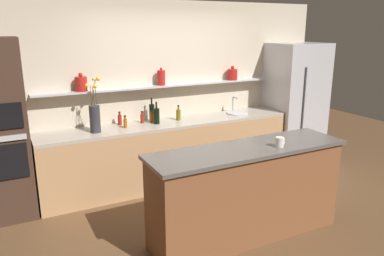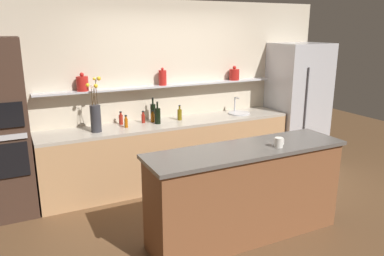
% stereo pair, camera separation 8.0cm
% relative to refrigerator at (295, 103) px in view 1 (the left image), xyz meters
% --- Properties ---
extents(ground_plane, '(12.00, 12.00, 0.00)m').
position_rel_refrigerator_xyz_m(ground_plane, '(-2.16, -1.20, -0.99)').
color(ground_plane, brown).
extents(back_wall_unit, '(5.20, 0.28, 2.60)m').
position_rel_refrigerator_xyz_m(back_wall_unit, '(-2.16, 0.40, 0.31)').
color(back_wall_unit, beige).
rests_on(back_wall_unit, ground_plane).
extents(back_counter_unit, '(3.67, 0.62, 0.92)m').
position_rel_refrigerator_xyz_m(back_counter_unit, '(-2.29, 0.04, -0.53)').
color(back_counter_unit, tan).
rests_on(back_counter_unit, ground_plane).
extents(island_counter, '(2.20, 0.61, 1.02)m').
position_rel_refrigerator_xyz_m(island_counter, '(-2.16, -1.68, -0.48)').
color(island_counter, brown).
rests_on(island_counter, ground_plane).
extents(refrigerator, '(0.88, 0.73, 1.98)m').
position_rel_refrigerator_xyz_m(refrigerator, '(0.00, 0.00, 0.00)').
color(refrigerator, '#B7B7BC').
rests_on(refrigerator, ground_plane).
extents(flower_vase, '(0.19, 0.15, 0.71)m').
position_rel_refrigerator_xyz_m(flower_vase, '(-3.36, -0.01, 0.14)').
color(flower_vase, '#2D2D33').
rests_on(flower_vase, back_counter_unit).
extents(sink_fixture, '(0.33, 0.33, 0.25)m').
position_rel_refrigerator_xyz_m(sink_fixture, '(-1.14, 0.05, -0.05)').
color(sink_fixture, '#B7B7BC').
rests_on(sink_fixture, back_counter_unit).
extents(bottle_oil_0, '(0.06, 0.06, 0.22)m').
position_rel_refrigerator_xyz_m(bottle_oil_0, '(-2.13, 0.09, 0.01)').
color(bottle_oil_0, brown).
rests_on(bottle_oil_0, back_counter_unit).
extents(bottle_sauce_1, '(0.05, 0.05, 0.17)m').
position_rel_refrigerator_xyz_m(bottle_sauce_1, '(-2.66, 0.17, 0.00)').
color(bottle_sauce_1, maroon).
rests_on(bottle_sauce_1, back_counter_unit).
extents(bottle_sauce_2, '(0.05, 0.05, 0.17)m').
position_rel_refrigerator_xyz_m(bottle_sauce_2, '(-2.95, 0.02, 0.00)').
color(bottle_sauce_2, '#9E4C0A').
rests_on(bottle_sauce_2, back_counter_unit).
extents(bottle_sauce_3, '(0.05, 0.05, 0.17)m').
position_rel_refrigerator_xyz_m(bottle_sauce_3, '(-2.53, 0.14, -0.00)').
color(bottle_sauce_3, '#9E4C0A').
rests_on(bottle_sauce_3, back_counter_unit).
extents(bottle_sauce_4, '(0.06, 0.06, 0.18)m').
position_rel_refrigerator_xyz_m(bottle_sauce_4, '(-2.97, 0.21, 0.01)').
color(bottle_sauce_4, maroon).
rests_on(bottle_sauce_4, back_counter_unit).
extents(bottle_wine_5, '(0.08, 0.08, 0.31)m').
position_rel_refrigerator_xyz_m(bottle_wine_5, '(-2.49, 0.03, 0.04)').
color(bottle_wine_5, black).
rests_on(bottle_wine_5, back_counter_unit).
extents(bottle_wine_6, '(0.07, 0.07, 0.34)m').
position_rel_refrigerator_xyz_m(bottle_wine_6, '(-2.49, 0.21, 0.06)').
color(bottle_wine_6, black).
rests_on(bottle_wine_6, back_counter_unit).
extents(coffee_mug, '(0.11, 0.09, 0.10)m').
position_rel_refrigerator_xyz_m(coffee_mug, '(-1.86, -1.81, 0.08)').
color(coffee_mug, silver).
rests_on(coffee_mug, island_counter).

